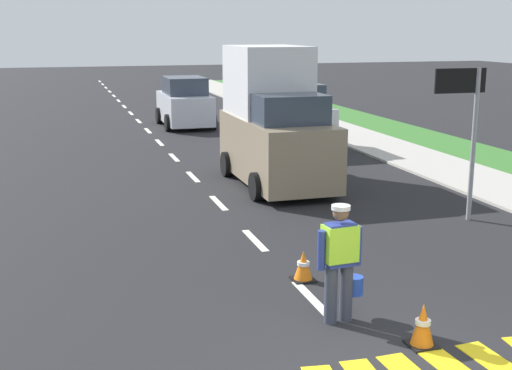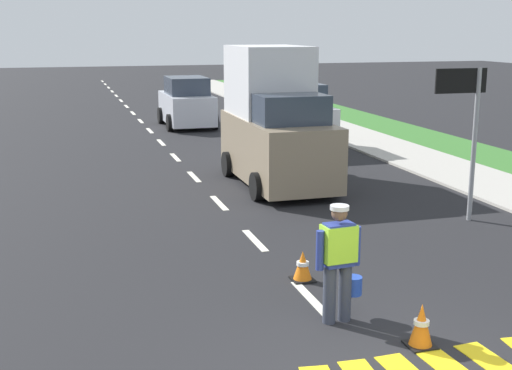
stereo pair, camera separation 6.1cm
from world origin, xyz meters
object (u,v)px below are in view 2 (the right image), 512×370
(lane_direction_sign, at_px, (466,107))
(car_parked_far, at_px, (292,118))
(road_worker, at_px, (339,257))
(car_outgoing_far, at_px, (187,104))
(traffic_cone_near, at_px, (303,266))
(traffic_cone_far, at_px, (421,326))
(delivery_truck, at_px, (275,122))

(lane_direction_sign, xyz_separation_m, car_parked_far, (-0.41, 9.54, -1.38))
(road_worker, height_order, car_outgoing_far, car_outgoing_far)
(lane_direction_sign, height_order, traffic_cone_near, lane_direction_sign)
(lane_direction_sign, bearing_deg, traffic_cone_near, -151.54)
(road_worker, bearing_deg, traffic_cone_near, 87.65)
(lane_direction_sign, bearing_deg, traffic_cone_far, -126.77)
(lane_direction_sign, bearing_deg, delivery_truck, 120.40)
(road_worker, bearing_deg, car_parked_far, 73.34)
(road_worker, relative_size, lane_direction_sign, 0.52)
(road_worker, relative_size, car_parked_far, 0.41)
(car_outgoing_far, bearing_deg, car_parked_far, -68.18)
(delivery_truck, bearing_deg, lane_direction_sign, -59.60)
(car_outgoing_far, bearing_deg, lane_direction_sign, -79.61)
(traffic_cone_far, distance_m, car_parked_far, 14.96)
(delivery_truck, relative_size, car_parked_far, 1.14)
(road_worker, height_order, car_parked_far, car_parked_far)
(road_worker, distance_m, traffic_cone_near, 1.75)
(road_worker, bearing_deg, lane_direction_sign, 41.84)
(delivery_truck, xyz_separation_m, car_parked_far, (2.24, 5.03, -0.58))
(lane_direction_sign, height_order, car_outgoing_far, lane_direction_sign)
(traffic_cone_near, bearing_deg, traffic_cone_far, -76.33)
(traffic_cone_near, bearing_deg, delivery_truck, 75.77)
(traffic_cone_near, distance_m, car_parked_far, 12.60)
(traffic_cone_far, bearing_deg, road_worker, 124.57)
(traffic_cone_near, height_order, delivery_truck, delivery_truck)
(car_outgoing_far, bearing_deg, traffic_cone_far, -92.41)
(traffic_cone_far, bearing_deg, lane_direction_sign, 53.23)
(traffic_cone_near, bearing_deg, road_worker, -92.35)
(lane_direction_sign, distance_m, car_parked_far, 9.65)
(road_worker, height_order, delivery_truck, delivery_truck)
(road_worker, relative_size, traffic_cone_far, 2.88)
(traffic_cone_far, height_order, delivery_truck, delivery_truck)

